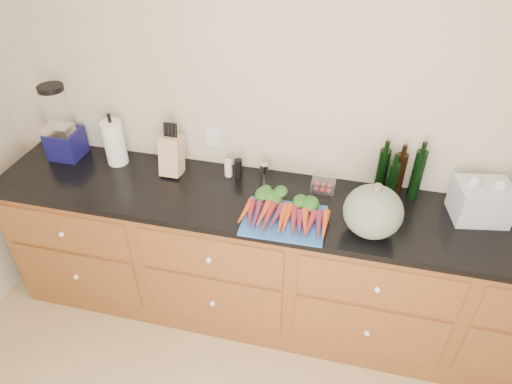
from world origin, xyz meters
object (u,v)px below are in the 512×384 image
(paper_towel, at_px, (114,143))
(knife_block, at_px, (172,155))
(cutting_board, at_px, (284,220))
(squash, at_px, (373,212))
(carrots, at_px, (286,212))
(blender_appliance, at_px, (61,127))
(tomato_box, at_px, (323,185))

(paper_towel, xyz_separation_m, knife_block, (0.38, -0.02, -0.02))
(cutting_board, distance_m, squash, 0.46)
(knife_block, bearing_deg, paper_towel, 176.98)
(carrots, xyz_separation_m, squash, (0.44, -0.02, 0.10))
(squash, bearing_deg, blender_appliance, 171.14)
(blender_appliance, xyz_separation_m, knife_block, (0.72, -0.02, -0.09))
(paper_towel, bearing_deg, tomato_box, 0.45)
(squash, xyz_separation_m, tomato_box, (-0.28, 0.31, -0.10))
(squash, xyz_separation_m, knife_block, (-1.18, 0.28, -0.01))
(squash, bearing_deg, carrots, 177.98)
(carrots, height_order, paper_towel, paper_towel)
(squash, bearing_deg, cutting_board, -177.29)
(carrots, relative_size, tomato_box, 3.45)
(cutting_board, xyz_separation_m, tomato_box, (0.16, 0.33, 0.03))
(squash, distance_m, paper_towel, 1.59)
(cutting_board, bearing_deg, blender_appliance, 167.76)
(carrots, bearing_deg, cutting_board, -90.00)
(carrots, distance_m, knife_block, 0.79)
(knife_block, height_order, tomato_box, knife_block)
(cutting_board, relative_size, squash, 1.46)
(knife_block, bearing_deg, cutting_board, -22.05)
(cutting_board, xyz_separation_m, carrots, (0.00, 0.04, 0.03))
(carrots, xyz_separation_m, blender_appliance, (-1.46, 0.28, 0.17))
(blender_appliance, height_order, tomato_box, blender_appliance)
(carrots, distance_m, blender_appliance, 1.50)
(blender_appliance, height_order, paper_towel, blender_appliance)
(cutting_board, distance_m, knife_block, 0.81)
(carrots, xyz_separation_m, tomato_box, (0.16, 0.29, -0.00))
(squash, relative_size, blender_appliance, 0.62)
(knife_block, distance_m, tomato_box, 0.91)
(blender_appliance, distance_m, tomato_box, 1.64)
(knife_block, bearing_deg, squash, -13.31)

